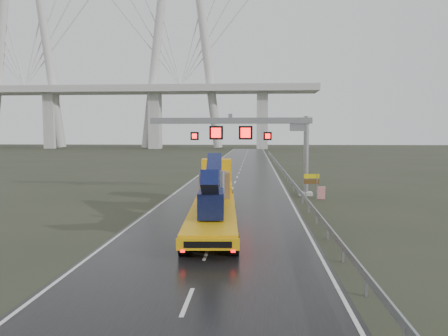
# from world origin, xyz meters

# --- Properties ---
(ground) EXTENTS (400.00, 400.00, 0.00)m
(ground) POSITION_xyz_m (0.00, 0.00, 0.00)
(ground) COLOR #2B3021
(ground) RESTS_ON ground
(road) EXTENTS (11.00, 200.00, 0.02)m
(road) POSITION_xyz_m (0.00, 40.00, 0.01)
(road) COLOR black
(road) RESTS_ON ground
(guardrail) EXTENTS (0.20, 140.00, 1.40)m
(guardrail) POSITION_xyz_m (6.10, 30.00, 0.70)
(guardrail) COLOR gray
(guardrail) RESTS_ON ground
(sign_gantry) EXTENTS (14.90, 1.20, 7.42)m
(sign_gantry) POSITION_xyz_m (2.10, 17.99, 5.61)
(sign_gantry) COLOR #B1B1AC
(sign_gantry) RESTS_ON ground
(cable_stayed_bridge) EXTENTS (170.00, 14.00, 110.00)m
(cable_stayed_bridge) POSITION_xyz_m (-55.00, 140.00, 50.01)
(cable_stayed_bridge) COLOR #B1B1AC
(cable_stayed_bridge) RESTS_ON ground
(heavy_haul_truck) EXTENTS (3.81, 18.36, 4.28)m
(heavy_haul_truck) POSITION_xyz_m (-0.48, 7.15, 1.66)
(heavy_haul_truck) COLOR #EFAA0D
(heavy_haul_truck) RESTS_ON ground
(exit_sign_pair) EXTENTS (1.30, 0.12, 2.22)m
(exit_sign_pair) POSITION_xyz_m (7.10, 15.47, 1.56)
(exit_sign_pair) COLOR gray
(exit_sign_pair) RESTS_ON ground
(striped_barrier) EXTENTS (0.65, 0.39, 1.06)m
(striped_barrier) POSITION_xyz_m (8.00, 15.81, 0.53)
(striped_barrier) COLOR red
(striped_barrier) RESTS_ON ground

